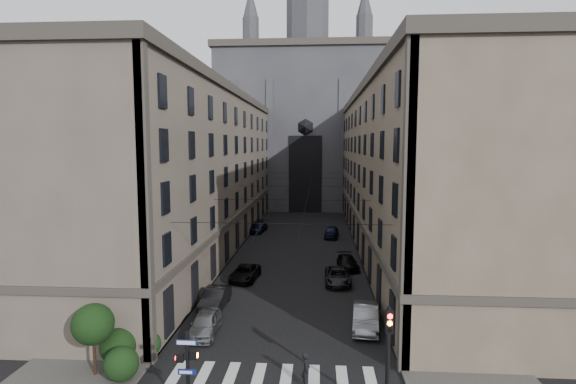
% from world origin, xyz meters
% --- Properties ---
extents(sidewalk_left, '(7.00, 80.00, 0.15)m').
position_xyz_m(sidewalk_left, '(-10.50, 36.00, 0.07)').
color(sidewalk_left, '#383533').
rests_on(sidewalk_left, ground).
extents(sidewalk_right, '(7.00, 80.00, 0.15)m').
position_xyz_m(sidewalk_right, '(10.50, 36.00, 0.07)').
color(sidewalk_right, '#383533').
rests_on(sidewalk_right, ground).
extents(zebra_crossing, '(11.00, 3.20, 0.01)m').
position_xyz_m(zebra_crossing, '(0.00, 5.00, 0.01)').
color(zebra_crossing, beige).
rests_on(zebra_crossing, ground).
extents(building_left, '(13.60, 60.60, 18.85)m').
position_xyz_m(building_left, '(-13.44, 36.00, 9.34)').
color(building_left, '#4F463C').
rests_on(building_left, ground).
extents(building_right, '(13.60, 60.60, 18.85)m').
position_xyz_m(building_right, '(13.44, 36.00, 9.34)').
color(building_right, brown).
rests_on(building_right, ground).
extents(gothic_tower, '(35.00, 23.00, 58.00)m').
position_xyz_m(gothic_tower, '(0.00, 74.96, 17.80)').
color(gothic_tower, '#2D2D33').
rests_on(gothic_tower, ground).
extents(pedestrian_signal_left, '(1.02, 0.38, 4.00)m').
position_xyz_m(pedestrian_signal_left, '(-3.51, 1.50, 2.32)').
color(pedestrian_signal_left, black).
rests_on(pedestrian_signal_left, ground).
extents(traffic_light_right, '(0.34, 0.50, 5.20)m').
position_xyz_m(traffic_light_right, '(5.60, 1.92, 3.29)').
color(traffic_light_right, black).
rests_on(traffic_light_right, ground).
extents(shrub_cluster, '(3.90, 4.40, 3.90)m').
position_xyz_m(shrub_cluster, '(-8.72, 5.01, 1.80)').
color(shrub_cluster, black).
rests_on(shrub_cluster, sidewalk_left).
extents(tram_wires, '(14.00, 60.00, 0.43)m').
position_xyz_m(tram_wires, '(0.00, 35.63, 7.25)').
color(tram_wires, black).
rests_on(tram_wires, ground).
extents(car_left_near, '(1.84, 4.30, 1.45)m').
position_xyz_m(car_left_near, '(-4.97, 10.23, 0.72)').
color(car_left_near, gray).
rests_on(car_left_near, ground).
extents(car_left_midnear, '(1.74, 4.58, 1.49)m').
position_xyz_m(car_left_midnear, '(-5.43, 15.19, 0.75)').
color(car_left_midnear, black).
rests_on(car_left_midnear, ground).
extents(car_left_midfar, '(2.65, 4.94, 1.32)m').
position_xyz_m(car_left_midfar, '(-4.30, 22.24, 0.66)').
color(car_left_midfar, black).
rests_on(car_left_midfar, ground).
extents(car_left_far, '(2.67, 5.25, 1.46)m').
position_xyz_m(car_left_far, '(-6.16, 44.68, 0.73)').
color(car_left_far, black).
rests_on(car_left_far, ground).
extents(car_right_near, '(2.14, 4.94, 1.58)m').
position_xyz_m(car_right_near, '(5.67, 11.90, 0.79)').
color(car_right_near, gray).
rests_on(car_right_near, ground).
extents(car_right_midnear, '(2.28, 4.91, 1.36)m').
position_xyz_m(car_right_midnear, '(4.20, 21.74, 0.68)').
color(car_right_midnear, black).
rests_on(car_right_midnear, ground).
extents(car_right_midfar, '(2.25, 4.59, 1.28)m').
position_xyz_m(car_right_midfar, '(5.40, 26.66, 0.64)').
color(car_right_midfar, black).
rests_on(car_right_midfar, ground).
extents(car_right_far, '(2.23, 4.58, 1.51)m').
position_xyz_m(car_right_far, '(4.20, 41.70, 0.75)').
color(car_right_far, black).
rests_on(car_right_far, ground).
extents(pedestrian, '(0.46, 0.67, 1.77)m').
position_xyz_m(pedestrian, '(1.83, 4.39, 0.89)').
color(pedestrian, black).
rests_on(pedestrian, ground).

